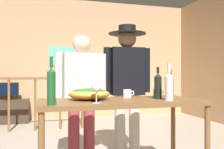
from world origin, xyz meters
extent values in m
cube|color=tan|center=(0.00, 3.00, 1.45)|extent=(5.97, 0.10, 2.89)
cube|color=#5BAE9C|center=(-0.30, 2.94, 1.51)|extent=(0.63, 0.03, 0.46)
cylinder|color=brown|center=(-1.35, 1.73, 0.48)|extent=(0.04, 0.04, 0.96)
cylinder|color=brown|center=(-0.89, 1.73, 0.48)|extent=(0.04, 0.04, 0.96)
cylinder|color=brown|center=(-0.43, 1.73, 0.48)|extent=(0.04, 0.04, 0.96)
cylinder|color=brown|center=(0.03, 1.73, 0.48)|extent=(0.04, 0.04, 0.96)
cube|color=brown|center=(-1.35, 1.73, 0.98)|extent=(2.85, 0.07, 0.05)
cube|color=brown|center=(0.03, 1.73, 0.53)|extent=(0.10, 0.10, 1.06)
cube|color=#38281E|center=(-1.49, 2.65, 0.25)|extent=(0.90, 0.40, 0.51)
cube|color=black|center=(-1.49, 2.65, 0.52)|extent=(0.20, 0.12, 0.02)
cylinder|color=black|center=(-1.49, 2.65, 0.57)|extent=(0.03, 0.03, 0.08)
cube|color=black|center=(-1.49, 2.62, 0.74)|extent=(0.47, 0.06, 0.28)
cube|color=black|center=(-1.49, 2.59, 0.74)|extent=(0.43, 0.01, 0.25)
cube|color=brown|center=(-0.04, -0.93, 0.79)|extent=(1.52, 0.69, 0.04)
cylinder|color=brown|center=(0.68, -1.24, 0.39)|extent=(0.05, 0.05, 0.77)
cylinder|color=brown|center=(-0.76, -0.62, 0.39)|extent=(0.05, 0.05, 0.77)
cylinder|color=brown|center=(0.68, -0.62, 0.39)|extent=(0.05, 0.05, 0.77)
ellipsoid|color=gold|center=(-0.33, -0.84, 0.87)|extent=(0.39, 0.39, 0.11)
ellipsoid|color=#38702D|center=(-0.33, -0.84, 0.89)|extent=(0.32, 0.32, 0.05)
cylinder|color=silver|center=(-0.25, -0.84, 0.91)|extent=(0.14, 0.01, 0.20)
cylinder|color=silver|center=(-0.32, -1.15, 0.81)|extent=(0.07, 0.07, 0.01)
cylinder|color=silver|center=(-0.32, -1.15, 0.86)|extent=(0.01, 0.01, 0.09)
ellipsoid|color=silver|center=(-0.32, -1.15, 0.95)|extent=(0.08, 0.08, 0.09)
cylinder|color=brown|center=(0.55, -0.81, 0.91)|extent=(0.06, 0.06, 0.20)
cone|color=brown|center=(0.55, -0.81, 1.03)|extent=(0.06, 0.06, 0.03)
cylinder|color=brown|center=(0.55, -0.81, 1.07)|extent=(0.02, 0.02, 0.06)
cylinder|color=black|center=(0.33, -0.95, 0.92)|extent=(0.07, 0.07, 0.22)
cone|color=black|center=(0.33, -0.95, 1.04)|extent=(0.07, 0.07, 0.03)
cylinder|color=black|center=(0.33, -0.95, 1.09)|extent=(0.03, 0.03, 0.06)
cylinder|color=silver|center=(0.36, -1.12, 0.92)|extent=(0.08, 0.08, 0.22)
cone|color=silver|center=(0.36, -1.12, 1.05)|extent=(0.08, 0.08, 0.04)
cylinder|color=silver|center=(0.36, -1.12, 1.11)|extent=(0.03, 0.03, 0.09)
cylinder|color=#1E5628|center=(-0.69, -1.19, 0.94)|extent=(0.07, 0.07, 0.26)
cone|color=#1E5628|center=(-0.69, -1.19, 1.08)|extent=(0.07, 0.07, 0.03)
cylinder|color=#1E5628|center=(-0.69, -1.19, 1.14)|extent=(0.02, 0.02, 0.09)
cylinder|color=teal|center=(0.42, -0.76, 0.86)|extent=(0.08, 0.08, 0.09)
torus|color=teal|center=(0.47, -0.76, 0.86)|extent=(0.05, 0.01, 0.05)
cylinder|color=white|center=(0.09, -0.73, 0.85)|extent=(0.08, 0.08, 0.08)
torus|color=white|center=(0.14, -0.73, 0.86)|extent=(0.05, 0.01, 0.05)
cylinder|color=#9E3842|center=(-0.23, -0.30, 0.38)|extent=(0.13, 0.13, 0.76)
cylinder|color=#9E3842|center=(-0.41, -0.31, 0.38)|extent=(0.13, 0.13, 0.76)
cube|color=beige|center=(-0.32, -0.30, 1.03)|extent=(0.44, 0.25, 0.54)
cylinder|color=beige|center=(-0.06, -0.28, 1.04)|extent=(0.09, 0.09, 0.51)
cylinder|color=beige|center=(-0.58, -0.32, 1.04)|extent=(0.09, 0.09, 0.51)
sphere|color=beige|center=(-0.32, -0.30, 1.40)|extent=(0.21, 0.21, 0.21)
cylinder|color=beige|center=(0.33, -0.31, 0.40)|extent=(0.13, 0.13, 0.81)
cylinder|color=beige|center=(0.15, -0.30, 0.40)|extent=(0.13, 0.13, 0.81)
cube|color=black|center=(0.24, -0.30, 1.09)|extent=(0.41, 0.25, 0.57)
cylinder|color=black|center=(0.48, -0.32, 1.10)|extent=(0.09, 0.09, 0.54)
cylinder|color=black|center=(-0.01, -0.28, 1.10)|extent=(0.09, 0.09, 0.54)
sphere|color=tan|center=(0.24, -0.30, 1.49)|extent=(0.22, 0.22, 0.22)
cylinder|color=black|center=(0.24, -0.30, 1.55)|extent=(0.46, 0.46, 0.01)
cylinder|color=black|center=(0.24, -0.30, 1.60)|extent=(0.21, 0.21, 0.10)
camera|label=1|loc=(-0.75, -3.17, 1.05)|focal=39.97mm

